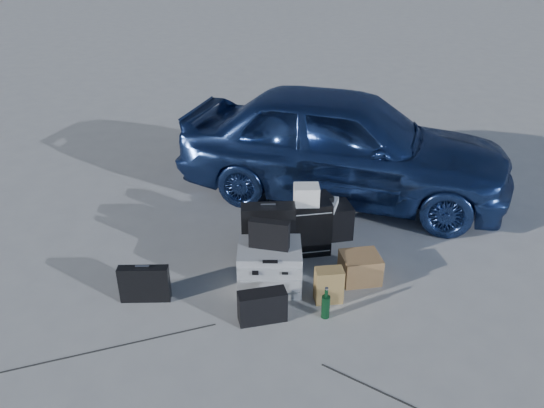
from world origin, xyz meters
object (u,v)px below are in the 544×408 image
Objects in this scene: briefcase at (145,284)px; green_bottle at (326,303)px; car at (343,143)px; pelican_case at (270,266)px; cardboard_box at (360,268)px; suitcase_left at (268,236)px; duffel_bag at (316,222)px; suitcase_right at (307,229)px.

briefcase is 1.52× the size of green_bottle.
car is 3.16m from briefcase.
pelican_case is 1.63× the size of cardboard_box.
briefcase reaches higher than cardboard_box.
car is at bearing 58.26° from suitcase_left.
pelican_case is 0.78× the size of duffel_bag.
car is at bearing 65.71° from pelican_case.
suitcase_left reaches higher than briefcase.
suitcase_left is (-0.01, 0.34, 0.13)m from pelican_case.
suitcase_right is (-0.57, -1.48, -0.41)m from car.
green_bottle is (1.68, -0.29, -0.03)m from briefcase.
duffel_bag is 2.08× the size of cardboard_box.
suitcase_left is at bearing -161.43° from suitcase_right.
suitcase_right is at bearing -122.48° from duffel_bag.
car is at bearing 46.09° from briefcase.
car reaches higher than cardboard_box.
green_bottle is at bearing -94.10° from suitcase_right.
suitcase_left is 1.00m from green_bottle.
cardboard_box is at bearing -163.26° from car.
briefcase is at bearing -172.20° from cardboard_box.
cardboard_box is (0.36, -0.83, -0.05)m from duffel_bag.
green_bottle is at bearing -125.40° from cardboard_box.
suitcase_left is 0.81m from duffel_bag.
suitcase_right is at bearing 25.98° from suitcase_left.
green_bottle is at bearing -102.62° from duffel_bag.
car is 13.43× the size of green_bottle.
car reaches higher than pelican_case.
green_bottle is (-0.48, -2.54, -0.56)m from car.
suitcase_right is at bearing 55.31° from pelican_case.
pelican_case is 1.20m from briefcase.
car reaches higher than green_bottle.
cardboard_box is at bearing -77.30° from duffel_bag.
suitcase_right is 1.96× the size of green_bottle.
suitcase_left reaches higher than cardboard_box.
car is 6.82× the size of pelican_case.
pelican_case is at bearing -90.22° from suitcase_left.
car is 2.31m from pelican_case.
suitcase_right is 1.08m from green_bottle.
suitcase_left is (1.18, 0.56, 0.17)m from briefcase.
car reaches higher than suitcase_left.
duffel_bag is at bearing 60.27° from pelican_case.
duffel_bag is (1.73, 1.12, 0.01)m from briefcase.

